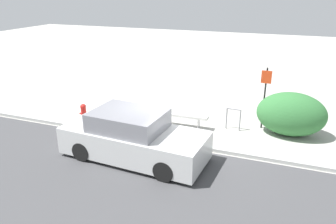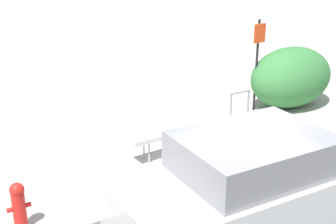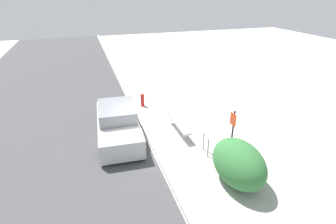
# 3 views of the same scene
# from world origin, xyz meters

# --- Properties ---
(ground_plane) EXTENTS (60.00, 60.00, 0.00)m
(ground_plane) POSITION_xyz_m (0.00, 0.00, 0.00)
(ground_plane) COLOR #ADAAA3
(road_strip) EXTENTS (60.00, 10.00, 0.01)m
(road_strip) POSITION_xyz_m (0.00, -5.15, 0.00)
(road_strip) COLOR #424244
(road_strip) RESTS_ON ground_plane
(curb) EXTENTS (60.00, 0.20, 0.13)m
(curb) POSITION_xyz_m (0.00, 0.00, 0.07)
(curb) COLOR #B7B7B2
(curb) RESTS_ON ground_plane
(bench) EXTENTS (2.29, 0.39, 0.53)m
(bench) POSITION_xyz_m (-0.48, 1.48, 0.48)
(bench) COLOR #99999E
(bench) RESTS_ON ground_plane
(bike_rack) EXTENTS (0.55, 0.08, 0.83)m
(bike_rack) POSITION_xyz_m (1.51, 1.94, 0.50)
(bike_rack) COLOR gray
(bike_rack) RESTS_ON ground_plane
(sign_post) EXTENTS (0.36, 0.08, 2.30)m
(sign_post) POSITION_xyz_m (2.49, 2.48, 1.38)
(sign_post) COLOR black
(sign_post) RESTS_ON ground_plane
(fire_hydrant) EXTENTS (0.36, 0.22, 0.77)m
(fire_hydrant) POSITION_xyz_m (-4.01, 0.54, 0.41)
(fire_hydrant) COLOR red
(fire_hydrant) RESTS_ON ground_plane
(shrub_hedge) EXTENTS (2.38, 1.57, 1.55)m
(shrub_hedge) POSITION_xyz_m (3.47, 2.23, 0.78)
(shrub_hedge) COLOR #337038
(shrub_hedge) RESTS_ON ground_plane
(parked_car_near) EXTENTS (4.52, 2.04, 1.50)m
(parked_car_near) POSITION_xyz_m (-0.96, -1.28, 0.67)
(parked_car_near) COLOR black
(parked_car_near) RESTS_ON ground_plane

